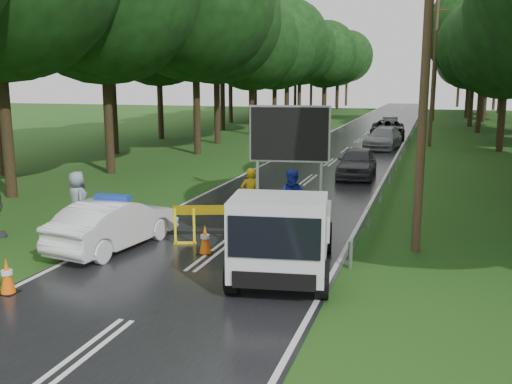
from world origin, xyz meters
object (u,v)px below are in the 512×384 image
at_px(police_sedan, 114,224).
at_px(civilian, 293,201).
at_px(officer, 250,195).
at_px(queue_car_second, 383,138).
at_px(barrier, 222,215).
at_px(queue_car_fourth, 390,124).
at_px(queue_car_first, 357,162).
at_px(work_truck, 284,232).
at_px(queue_car_third, 387,130).

relative_size(police_sedan, civilian, 2.24).
bearing_deg(officer, queue_car_second, -134.07).
xyz_separation_m(police_sedan, officer, (2.65, 4.02, 0.21)).
distance_m(barrier, queue_car_fourth, 38.08).
relative_size(police_sedan, queue_car_fourth, 1.13).
bearing_deg(officer, police_sedan, 18.72).
xyz_separation_m(civilian, queue_car_first, (0.55, 10.54, -0.24)).
relative_size(police_sedan, work_truck, 0.83).
bearing_deg(queue_car_third, civilian, -95.08).
bearing_deg(officer, work_truck, 78.94).
bearing_deg(civilian, queue_car_first, 86.26).
height_order(police_sedan, queue_car_third, queue_car_third).
bearing_deg(officer, civilian, 117.74).
bearing_deg(queue_car_first, civilian, -95.03).
bearing_deg(queue_car_first, queue_car_second, 87.14).
height_order(queue_car_second, queue_car_fourth, queue_car_second).
relative_size(work_truck, civilian, 2.69).
relative_size(barrier, queue_car_third, 0.48).
distance_m(queue_car_first, queue_car_fourth, 25.51).
distance_m(queue_car_second, queue_car_fourth, 13.53).
relative_size(barrier, queue_car_second, 0.54).
bearing_deg(barrier, queue_car_first, 60.98).
bearing_deg(civilian, officer, 154.84).
xyz_separation_m(barrier, officer, (-0.06, 2.75, 0.04)).
xyz_separation_m(civilian, queue_car_second, (0.72, 22.52, -0.26)).
xyz_separation_m(queue_car_second, queue_car_fourth, (-0.62, 13.52, -0.07)).
distance_m(barrier, officer, 2.75).
height_order(officer, queue_car_third, officer).
height_order(queue_car_second, queue_car_third, queue_car_third).
relative_size(officer, queue_car_first, 0.42).
bearing_deg(police_sedan, queue_car_first, -100.80).
bearing_deg(barrier, work_truck, -59.58).
xyz_separation_m(officer, civilian, (1.65, -0.75, 0.07)).
distance_m(officer, queue_car_first, 10.04).
height_order(barrier, queue_car_second, queue_car_second).
bearing_deg(police_sedan, civilian, -134.19).
bearing_deg(officer, queue_car_fourth, -130.70).
height_order(civilian, queue_car_third, civilian).
bearing_deg(queue_car_third, officer, -98.49).
xyz_separation_m(barrier, queue_car_first, (2.14, 12.54, -0.14)).
bearing_deg(queue_car_third, police_sedan, -102.65).
height_order(police_sedan, queue_car_first, police_sedan).
height_order(queue_car_first, queue_car_second, queue_car_first).
xyz_separation_m(queue_car_first, queue_car_fourth, (-0.44, 25.50, -0.09)).
distance_m(police_sedan, queue_car_fourth, 39.56).
height_order(civilian, queue_car_second, civilian).
height_order(civilian, queue_car_first, civilian).
xyz_separation_m(civilian, queue_car_third, (0.50, 28.58, -0.20)).
distance_m(civilian, queue_car_third, 28.58).
relative_size(officer, queue_car_third, 0.33).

